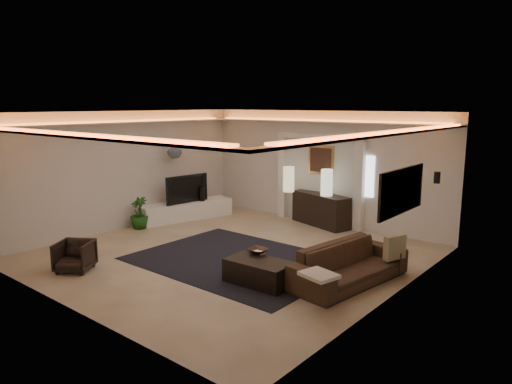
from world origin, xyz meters
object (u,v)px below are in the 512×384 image
Objects in this scene: armchair at (75,256)px; console at (321,210)px; coffee_table at (259,272)px; sofa at (349,264)px.

console is at bearing 39.61° from armchair.
coffee_table is 3.49m from armchair.
armchair is (-1.72, -5.82, -0.11)m from console.
coffee_table is at bearing -56.05° from console.
console reaches higher than coffee_table.
armchair is at bearing -153.74° from coffee_table.
console is 2.63× the size of armchair.
console is at bearing 105.29° from coffee_table.
coffee_table is at bearing 139.80° from sofa.
sofa is 2.02× the size of coffee_table.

